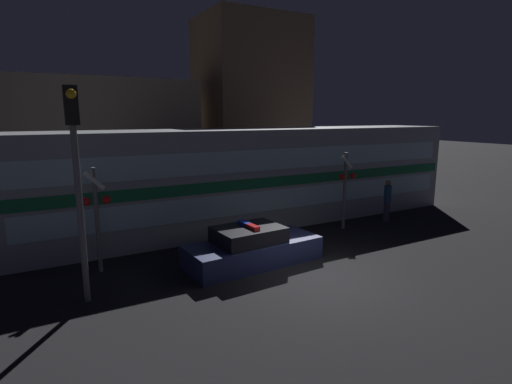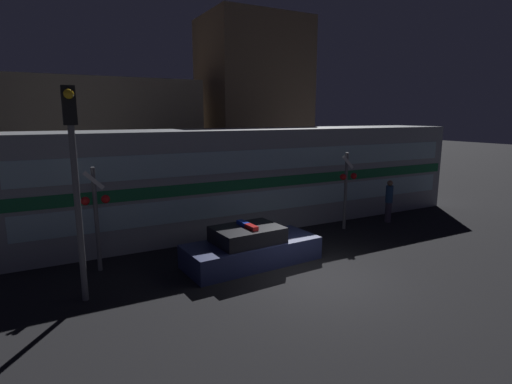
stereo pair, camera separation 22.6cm
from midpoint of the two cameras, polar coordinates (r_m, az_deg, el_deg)
ground_plane at (r=11.77m, az=9.74°, el=-12.32°), size 120.00×120.00×0.00m
train at (r=17.07m, az=0.81°, el=2.21°), size 19.41×3.01×4.06m
police_car at (r=12.68m, az=-0.21°, el=-8.02°), size 4.39×1.98×1.33m
pedestrian at (r=18.33m, az=18.79°, el=-1.20°), size 0.31×0.31×1.85m
crossing_signal_near at (r=16.55m, az=13.21°, el=1.00°), size 0.80×0.33×3.14m
crossing_signal_far at (r=12.54m, az=-21.40°, el=-2.59°), size 0.80×0.33×3.14m
traffic_light_corner at (r=10.37m, az=-23.99°, el=3.74°), size 0.30×0.46×5.28m
building_left at (r=23.29m, az=-20.69°, el=6.77°), size 9.57×5.35×6.43m
building_center at (r=26.19m, az=-0.18°, el=12.34°), size 6.13×5.06×10.54m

